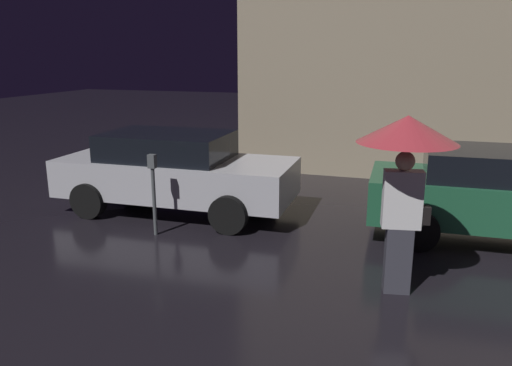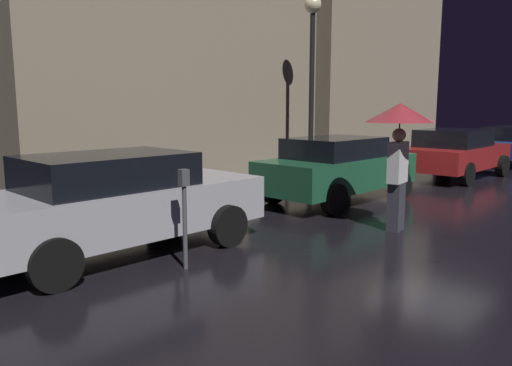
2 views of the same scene
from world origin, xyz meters
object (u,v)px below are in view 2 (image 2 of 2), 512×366
at_px(parked_car_silver, 117,201).
at_px(street_lamp_near, 312,51).
at_px(parked_car_green, 338,168).
at_px(pedestrian_with_umbrella, 399,129).
at_px(parked_car_red, 455,152).
at_px(parking_meter, 184,208).

relative_size(parked_car_silver, street_lamp_near, 0.87).
xyz_separation_m(parked_car_green, pedestrian_with_umbrella, (-1.48, -2.34, 1.01)).
height_order(parked_car_green, parked_car_red, parked_car_red).
xyz_separation_m(parked_car_green, street_lamp_near, (1.68, 2.18, 2.85)).
distance_m(parked_car_green, parking_meter, 5.54).
relative_size(parked_car_silver, parking_meter, 3.26).
bearing_deg(parked_car_silver, street_lamp_near, 16.64).
distance_m(pedestrian_with_umbrella, parking_meter, 4.07).
relative_size(parked_car_green, parking_meter, 3.09).
bearing_deg(parked_car_red, parked_car_green, 175.18).
distance_m(parked_car_red, parking_meter, 10.92).
bearing_deg(street_lamp_near, parked_car_green, -127.62).
bearing_deg(parking_meter, pedestrian_with_umbrella, -13.04).
bearing_deg(parked_car_silver, parked_car_green, 0.50).
relative_size(parked_car_silver, parked_car_green, 1.06).
distance_m(parked_car_silver, parking_meter, 1.32).
xyz_separation_m(pedestrian_with_umbrella, parking_meter, (-3.86, 0.89, -0.94)).
bearing_deg(parked_car_green, pedestrian_with_umbrella, -123.69).
height_order(parked_car_silver, pedestrian_with_umbrella, pedestrian_with_umbrella).
height_order(parked_car_red, street_lamp_near, street_lamp_near).
relative_size(parked_car_red, parking_meter, 3.15).
xyz_separation_m(parked_car_silver, parked_car_red, (11.12, -0.09, -0.02)).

